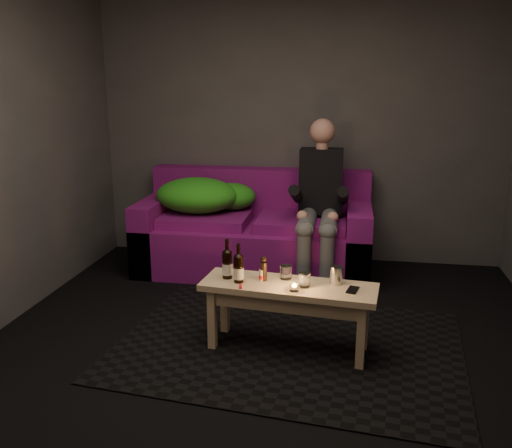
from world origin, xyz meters
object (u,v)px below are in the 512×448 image
Objects in this scene: person at (319,199)px; beer_bottle_b at (239,268)px; beer_bottle_a at (227,264)px; sofa at (255,234)px; coffee_table at (289,296)px; steel_cup at (336,275)px.

beer_bottle_b is (-0.45, -1.45, -0.18)m from person.
sofa is at bearing 92.71° from beer_bottle_a.
sofa is 1.59m from beer_bottle_a.
steel_cup reaches higher than coffee_table.
beer_bottle_a is (-0.43, 0.05, 0.19)m from coffee_table.
beer_bottle_a is 0.74m from steel_cup.
sofa is 7.89× the size of beer_bottle_a.
person is (0.62, -0.18, 0.41)m from sofa.
beer_bottle_a is 0.11m from beer_bottle_b.
steel_cup is at bearing -82.03° from person.
beer_bottle_a is 2.33× the size of steel_cup.
beer_bottle_a is at bearing -87.29° from sofa.
person is 1.40m from steel_cup.
sofa is 8.11× the size of beer_bottle_b.
steel_cup is (0.31, 0.06, 0.14)m from coffee_table.
sofa is 1.69m from coffee_table.
beer_bottle_b is (-0.33, -0.02, 0.18)m from coffee_table.
sofa reaches higher than steel_cup.
beer_bottle_a reaches higher than steel_cup.
person is 5.26× the size of beer_bottle_a.
coffee_table is 0.38m from beer_bottle_b.
coffee_table is 4.46× the size of beer_bottle_b.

